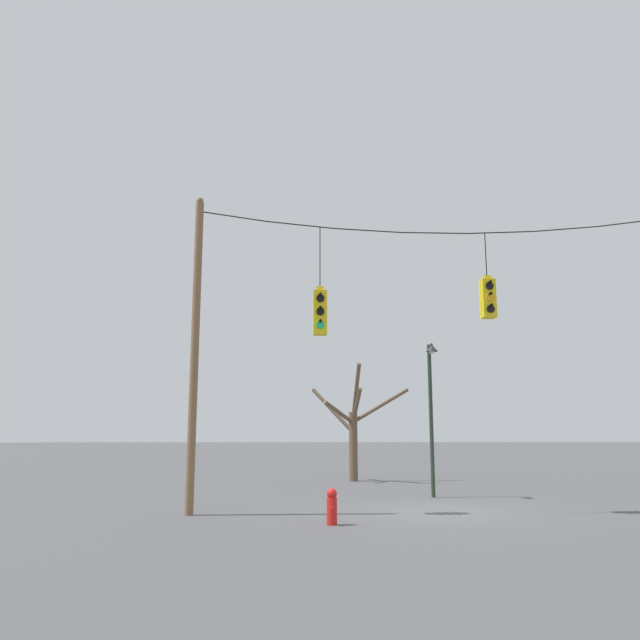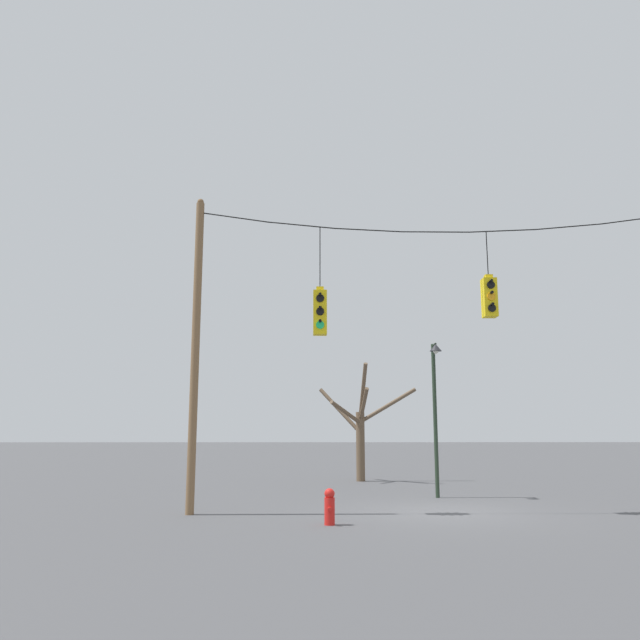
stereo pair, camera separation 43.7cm
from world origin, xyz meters
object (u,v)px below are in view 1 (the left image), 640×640
(traffic_light_over_intersection, at_px, (320,312))
(bare_tree, at_px, (354,427))
(fire_hydrant, at_px, (332,506))
(traffic_light_near_left_pole, at_px, (488,298))
(utility_pole_left, at_px, (195,350))
(street_lamp, at_px, (431,394))

(traffic_light_over_intersection, xyz_separation_m, bare_tree, (1.80, 9.90, -2.80))
(traffic_light_over_intersection, bearing_deg, fire_hydrant, -84.23)
(traffic_light_over_intersection, distance_m, bare_tree, 10.45)
(traffic_light_near_left_pole, distance_m, bare_tree, 10.70)
(utility_pole_left, distance_m, bare_tree, 11.20)
(traffic_light_over_intersection, xyz_separation_m, fire_hydrant, (0.17, -1.72, -4.53))
(traffic_light_over_intersection, distance_m, traffic_light_near_left_pole, 4.32)
(bare_tree, bearing_deg, traffic_light_over_intersection, -100.30)
(utility_pole_left, distance_m, traffic_light_near_left_pole, 7.53)
(utility_pole_left, xyz_separation_m, fire_hydrant, (3.27, -1.72, -3.55))
(traffic_light_over_intersection, bearing_deg, traffic_light_near_left_pole, -0.00)
(traffic_light_near_left_pole, bearing_deg, bare_tree, 104.19)
(traffic_light_near_left_pole, bearing_deg, traffic_light_over_intersection, 180.00)
(street_lamp, height_order, fire_hydrant, street_lamp)
(traffic_light_near_left_pole, relative_size, street_lamp, 0.49)
(street_lamp, bearing_deg, traffic_light_near_left_pole, -78.51)
(utility_pole_left, bearing_deg, traffic_light_over_intersection, 0.00)
(street_lamp, relative_size, fire_hydrant, 6.13)
(utility_pole_left, distance_m, traffic_light_over_intersection, 3.25)
(fire_hydrant, bearing_deg, bare_tree, 82.03)
(traffic_light_near_left_pole, height_order, bare_tree, traffic_light_near_left_pole)
(utility_pole_left, height_order, fire_hydrant, utility_pole_left)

